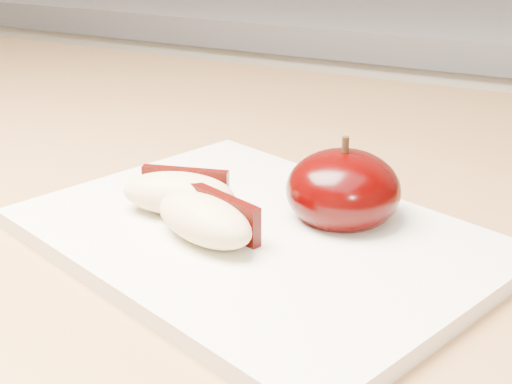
% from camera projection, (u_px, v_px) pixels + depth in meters
% --- Properties ---
extents(back_cabinet, '(2.40, 0.62, 0.94)m').
position_uv_depth(back_cabinet, '(454.00, 267.00, 1.30)').
color(back_cabinet, silver).
rests_on(back_cabinet, ground).
extents(cutting_board, '(0.34, 0.29, 0.01)m').
position_uv_depth(cutting_board, '(256.00, 237.00, 0.44)').
color(cutting_board, silver).
rests_on(cutting_board, island_counter).
extents(apple_half, '(0.09, 0.09, 0.06)m').
position_uv_depth(apple_half, '(343.00, 190.00, 0.45)').
color(apple_half, black).
rests_on(apple_half, cutting_board).
extents(apple_wedge_a, '(0.08, 0.05, 0.03)m').
position_uv_depth(apple_wedge_a, '(179.00, 192.00, 0.46)').
color(apple_wedge_a, beige).
rests_on(apple_wedge_a, cutting_board).
extents(apple_wedge_b, '(0.08, 0.06, 0.03)m').
position_uv_depth(apple_wedge_b, '(207.00, 219.00, 0.42)').
color(apple_wedge_b, beige).
rests_on(apple_wedge_b, cutting_board).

